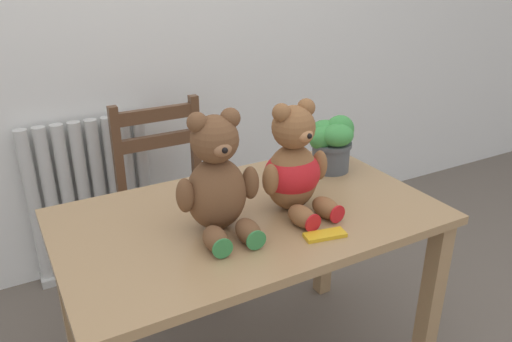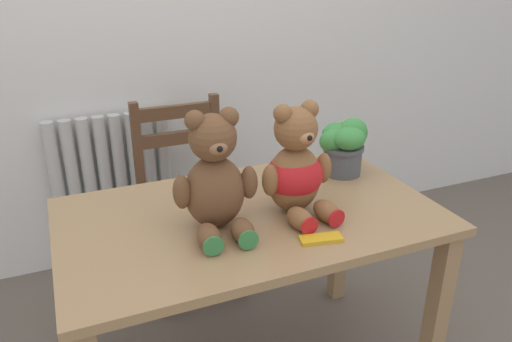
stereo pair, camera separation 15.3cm
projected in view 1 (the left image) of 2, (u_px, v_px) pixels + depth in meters
radiator at (94, 206)px, 2.42m from camera, size 0.59×0.10×0.79m
dining_table at (249, 242)px, 1.66m from camera, size 1.21×0.72×0.71m
wooden_chair_behind at (171, 200)px, 2.27m from camera, size 0.41×0.40×0.89m
teddy_bear_left at (218, 181)px, 1.46m from camera, size 0.26×0.26×0.37m
teddy_bear_right at (294, 168)px, 1.59m from camera, size 0.26×0.27×0.36m
potted_plant at (332, 141)px, 1.90m from camera, size 0.21×0.18×0.21m
chocolate_bar at (325, 235)px, 1.48m from camera, size 0.13×0.07×0.01m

